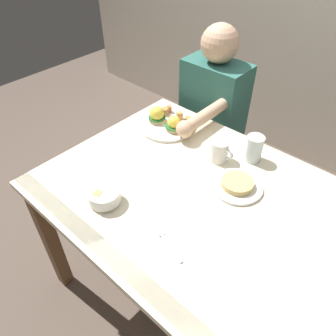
# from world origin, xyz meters

# --- Properties ---
(ground_plane) EXTENTS (6.00, 6.00, 0.00)m
(ground_plane) POSITION_xyz_m (0.00, 0.00, 0.00)
(ground_plane) COLOR brown
(dining_table) EXTENTS (1.20, 0.90, 0.74)m
(dining_table) POSITION_xyz_m (0.00, 0.00, 0.63)
(dining_table) COLOR beige
(dining_table) RESTS_ON ground_plane
(eggs_benedict_plate) EXTENTS (0.27, 0.27, 0.09)m
(eggs_benedict_plate) POSITION_xyz_m (-0.40, 0.26, 0.77)
(eggs_benedict_plate) COLOR white
(eggs_benedict_plate) RESTS_ON dining_table
(fruit_bowl) EXTENTS (0.12, 0.12, 0.06)m
(fruit_bowl) POSITION_xyz_m (-0.24, -0.26, 0.77)
(fruit_bowl) COLOR white
(fruit_bowl) RESTS_ON dining_table
(coffee_mug) EXTENTS (0.11, 0.08, 0.09)m
(coffee_mug) POSITION_xyz_m (-0.07, 0.22, 0.79)
(coffee_mug) COLOR white
(coffee_mug) RESTS_ON dining_table
(fork) EXTENTS (0.15, 0.06, 0.00)m
(fork) POSITION_xyz_m (0.06, -0.24, 0.74)
(fork) COLOR silver
(fork) RESTS_ON dining_table
(water_glass_near) EXTENTS (0.07, 0.07, 0.11)m
(water_glass_near) POSITION_xyz_m (0.04, 0.32, 0.79)
(water_glass_near) COLOR silver
(water_glass_near) RESTS_ON dining_table
(side_plate) EXTENTS (0.20, 0.20, 0.04)m
(side_plate) POSITION_xyz_m (0.09, 0.13, 0.75)
(side_plate) COLOR white
(side_plate) RESTS_ON dining_table
(diner_person) EXTENTS (0.34, 0.54, 1.14)m
(diner_person) POSITION_xyz_m (-0.38, 0.60, 0.65)
(diner_person) COLOR #33333D
(diner_person) RESTS_ON ground_plane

